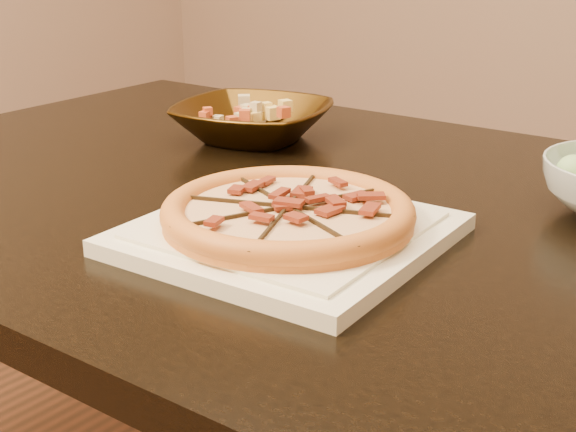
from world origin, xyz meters
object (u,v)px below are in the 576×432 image
at_px(dining_table, 309,263).
at_px(pizza, 288,213).
at_px(plate, 288,233).
at_px(bronze_bowl, 253,122).

distance_m(dining_table, pizza, 0.22).
height_order(dining_table, pizza, pizza).
bearing_deg(pizza, plate, 19.42).
relative_size(pizza, bronze_bowl, 1.14).
xyz_separation_m(pizza, bronze_bowl, (-0.32, 0.30, -0.00)).
xyz_separation_m(plate, bronze_bowl, (-0.32, 0.30, 0.02)).
relative_size(dining_table, bronze_bowl, 6.15).
relative_size(dining_table, pizza, 5.37).
distance_m(dining_table, bronze_bowl, 0.30).
relative_size(dining_table, plate, 4.45).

